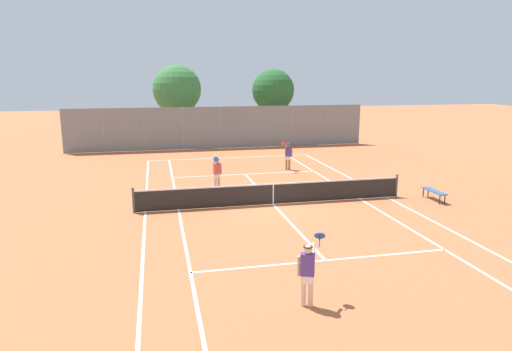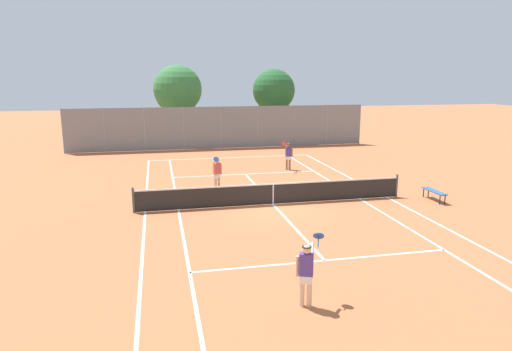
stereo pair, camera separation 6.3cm
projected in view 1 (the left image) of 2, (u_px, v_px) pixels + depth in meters
ground_plane at (273, 204)px, 20.13m from camera, size 120.00×120.00×0.00m
court_line_markings at (273, 204)px, 20.13m from camera, size 11.10×23.90×0.01m
tennis_net at (273, 193)px, 20.02m from camera, size 12.00×0.10×1.07m
player_near_side at (308, 271)px, 11.08m from camera, size 0.85×0.69×1.77m
player_far_left at (217, 172)px, 22.41m from camera, size 0.52×0.85×1.77m
player_far_right at (288, 155)px, 27.29m from camera, size 0.83×0.69×1.77m
loose_tennis_ball_0 at (217, 171)px, 27.01m from camera, size 0.07×0.07×0.07m
loose_tennis_ball_1 at (334, 174)px, 26.06m from camera, size 0.07×0.07×0.07m
courtside_bench at (434, 192)px, 20.68m from camera, size 0.36×1.50×0.47m
back_fence at (221, 128)px, 35.16m from camera, size 23.10×0.08×3.25m
tree_behind_left at (176, 91)px, 37.50m from camera, size 3.97×3.97×6.43m
tree_behind_right at (273, 92)px, 38.47m from camera, size 3.56×3.56×6.10m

